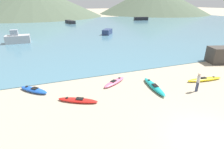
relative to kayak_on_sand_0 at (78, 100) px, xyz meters
The scene contains 14 objects.
ground_plane 8.54m from the kayak_on_sand_0, 47.46° to the right, with size 400.00×400.00×0.00m, color tan.
bay_water 39.41m from the kayak_on_sand_0, 81.57° to the left, with size 160.00×70.00×0.06m, color teal.
far_hill_midleft 91.47m from the kayak_on_sand_0, 93.50° to the left, with size 67.29×67.29×14.66m, color #4C5B47.
kayak_on_sand_0 is the anchor object (origin of this frame).
kayak_on_sand_1 11.59m from the kayak_on_sand_0, ahead, with size 3.55×0.96×0.33m.
kayak_on_sand_2 4.13m from the kayak_on_sand_0, 137.84° to the left, with size 2.40×2.35×0.37m.
kayak_on_sand_3 6.37m from the kayak_on_sand_0, ahead, with size 0.94×3.55×0.39m.
kayak_on_sand_4 4.09m from the kayak_on_sand_0, 28.62° to the left, with size 2.65×1.95×0.33m.
person_near_foreground 9.48m from the kayak_on_sand_0, 10.46° to the right, with size 0.32×0.25×1.60m.
moored_boat_0 28.52m from the kayak_on_sand_0, 66.94° to the left, with size 3.06×3.46×1.10m.
moored_boat_1 63.20m from the kayak_on_sand_0, 57.01° to the left, with size 5.66×2.94×1.22m.
moored_boat_2 24.09m from the kayak_on_sand_0, 105.46° to the left, with size 3.96×2.12×2.29m.
moored_boat_3 51.63m from the kayak_on_sand_0, 82.88° to the left, with size 2.91×5.67×0.98m.
shoreline_rock 17.98m from the kayak_on_sand_0, ahead, with size 3.14×1.86×1.85m, color #423D38.
Camera 1 is at (-7.23, -4.85, 6.70)m, focal length 28.00 mm.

